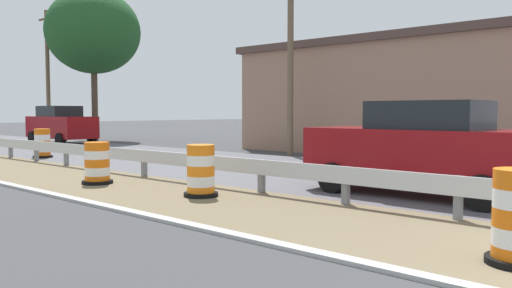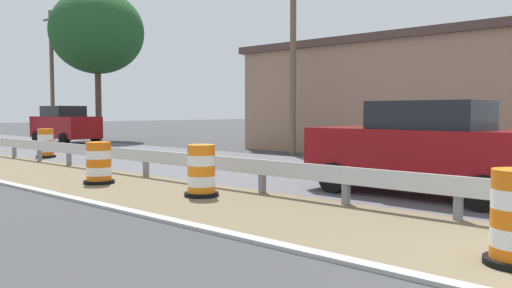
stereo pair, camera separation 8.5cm
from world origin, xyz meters
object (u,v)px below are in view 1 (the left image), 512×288
object	(u,v)px
car_trailing_near_lane	(61,125)
utility_pole_mid	(48,73)
traffic_barrel_far	(42,145)
utility_pole_near	(290,60)
car_lead_near_lane	(421,149)
traffic_barrel_close	(201,173)
traffic_barrel_mid	(97,165)

from	to	relation	value
car_trailing_near_lane	utility_pole_mid	bearing A→B (deg)	160.28
traffic_barrel_far	utility_pole_near	bearing A→B (deg)	-42.57
car_lead_near_lane	utility_pole_mid	size ratio (longest dim) A/B	0.59
traffic_barrel_close	car_trailing_near_lane	bearing A→B (deg)	70.18
traffic_barrel_far	car_trailing_near_lane	bearing A→B (deg)	58.04
utility_pole_near	utility_pole_mid	world-z (taller)	utility_pole_mid
traffic_barrel_close	car_lead_near_lane	xyz separation A→B (m)	(3.00, -3.32, 0.49)
traffic_barrel_mid	traffic_barrel_far	xyz separation A→B (m)	(2.38, 7.67, 0.04)
traffic_barrel_mid	car_trailing_near_lane	bearing A→B (deg)	65.11
utility_pole_near	utility_pole_mid	bearing A→B (deg)	92.17
traffic_barrel_mid	car_trailing_near_lane	xyz separation A→B (m)	(6.98, 15.05, 0.56)
traffic_barrel_mid	car_lead_near_lane	size ratio (longest dim) A/B	0.22
traffic_barrel_far	car_lead_near_lane	world-z (taller)	car_lead_near_lane
car_lead_near_lane	car_trailing_near_lane	xyz separation A→B (m)	(3.58, 21.56, 0.04)
utility_pole_mid	traffic_barrel_mid	bearing A→B (deg)	-113.64
car_trailing_near_lane	utility_pole_mid	world-z (taller)	utility_pole_mid
traffic_barrel_mid	car_trailing_near_lane	distance (m)	16.60
traffic_barrel_close	car_lead_near_lane	distance (m)	4.50
traffic_barrel_mid	traffic_barrel_far	world-z (taller)	traffic_barrel_far
car_trailing_near_lane	utility_pole_near	world-z (taller)	utility_pole_near
traffic_barrel_close	utility_pole_mid	size ratio (longest dim) A/B	0.13
traffic_barrel_mid	utility_pole_near	world-z (taller)	utility_pole_near
traffic_barrel_close	car_trailing_near_lane	world-z (taller)	car_trailing_near_lane
traffic_barrel_close	utility_pole_near	distance (m)	10.46
traffic_barrel_close	traffic_barrel_mid	world-z (taller)	traffic_barrel_close
utility_pole_near	utility_pole_mid	xyz separation A→B (m)	(-0.69, 18.24, 0.40)
traffic_barrel_mid	car_trailing_near_lane	size ratio (longest dim) A/B	0.22
traffic_barrel_close	car_lead_near_lane	size ratio (longest dim) A/B	0.23
traffic_barrel_mid	utility_pole_mid	bearing A→B (deg)	66.36
car_trailing_near_lane	utility_pole_near	size ratio (longest dim) A/B	0.64
traffic_barrel_mid	utility_pole_mid	size ratio (longest dim) A/B	0.13
traffic_barrel_far	utility_pole_mid	bearing A→B (deg)	62.53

